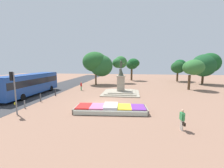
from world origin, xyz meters
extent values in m
plane|color=#8C6651|center=(0.00, 0.00, 0.00)|extent=(95.32, 95.32, 0.00)
cube|color=#333335|center=(-11.35, 0.00, 0.01)|extent=(6.50, 83.40, 0.01)
cube|color=#38281C|center=(1.26, -2.95, 0.22)|extent=(7.02, 2.74, 0.44)
cube|color=gray|center=(1.35, -4.12, 0.24)|extent=(7.06, 0.62, 0.48)
cube|color=gray|center=(1.17, -1.79, 0.24)|extent=(7.06, 0.62, 0.48)
cube|color=gray|center=(-2.22, -3.21, 0.24)|extent=(0.28, 2.44, 0.48)
cube|color=gray|center=(4.74, -2.69, 0.24)|extent=(0.28, 2.44, 0.48)
cube|color=red|center=(-1.40, -3.15, 0.51)|extent=(1.48, 2.13, 0.15)
cube|color=#D86699|center=(-0.07, -3.05, 0.51)|extent=(1.48, 2.13, 0.14)
cube|color=white|center=(1.26, -2.95, 0.58)|extent=(1.48, 2.13, 0.28)
cube|color=yellow|center=(2.59, -2.85, 0.50)|extent=(1.48, 2.13, 0.12)
cube|color=#72339E|center=(3.92, -2.75, 0.49)|extent=(1.48, 2.13, 0.11)
cube|color=#B2BCAD|center=(1.35, -4.17, 0.24)|extent=(6.71, 0.70, 0.39)
cube|color=gray|center=(1.60, 6.08, 0.07)|extent=(5.68, 5.68, 0.14)
cube|color=#9F9480|center=(1.60, 6.08, 0.21)|extent=(4.65, 4.65, 0.14)
cube|color=#9D937F|center=(1.60, 6.08, 0.36)|extent=(3.61, 3.61, 0.14)
cube|color=#9E937F|center=(1.60, 6.08, 1.56)|extent=(1.14, 1.14, 2.27)
cube|color=#9E937F|center=(1.60, 6.08, 2.76)|extent=(1.34, 1.34, 0.12)
cone|color=#384233|center=(1.60, 6.08, 3.45)|extent=(0.85, 0.85, 1.27)
cylinder|color=#384233|center=(1.60, 6.08, 4.46)|extent=(0.36, 0.36, 0.74)
sphere|color=#384233|center=(1.60, 6.08, 4.99)|extent=(0.32, 0.32, 0.32)
cylinder|color=#384233|center=(1.83, 6.10, 4.61)|extent=(0.67, 0.16, 0.40)
cylinder|color=slate|center=(-7.31, -4.96, 2.00)|extent=(0.12, 0.12, 4.00)
cube|color=black|center=(-7.51, -4.96, 3.60)|extent=(0.24, 0.28, 0.80)
cylinder|color=red|center=(-7.65, -4.96, 3.86)|extent=(0.03, 0.14, 0.14)
cylinder|color=#543E08|center=(-7.65, -4.96, 3.60)|extent=(0.03, 0.14, 0.14)
cylinder|color=#0D4211|center=(-7.65, -4.96, 3.33)|extent=(0.03, 0.14, 0.14)
cube|color=gold|center=(-7.41, -4.96, 1.05)|extent=(0.10, 0.16, 0.20)
cube|color=#1E4799|center=(-11.62, 2.96, 1.70)|extent=(2.56, 11.33, 2.71)
cube|color=black|center=(-11.62, 2.96, 2.11)|extent=(2.58, 10.99, 0.87)
cube|color=navy|center=(-11.62, 2.96, 3.11)|extent=(2.51, 11.11, 0.10)
cylinder|color=black|center=(-12.73, 6.64, 0.45)|extent=(0.29, 0.90, 0.90)
cylinder|color=black|center=(-10.46, 6.62, 0.45)|extent=(0.29, 0.90, 0.90)
cylinder|color=black|center=(-12.79, -0.15, 0.45)|extent=(0.29, 0.90, 0.90)
cylinder|color=black|center=(-10.51, -0.17, 0.45)|extent=(0.29, 0.90, 0.90)
cylinder|color=beige|center=(6.84, -6.32, 0.38)|extent=(0.13, 0.13, 0.77)
cylinder|color=beige|center=(6.87, -6.50, 0.38)|extent=(0.13, 0.13, 0.77)
cube|color=#338C4C|center=(6.86, -6.41, 1.04)|extent=(0.28, 0.41, 0.54)
cylinder|color=#338C4C|center=(6.82, -6.17, 1.01)|extent=(0.09, 0.09, 0.52)
cylinder|color=#338C4C|center=(6.90, -6.65, 1.01)|extent=(0.09, 0.09, 0.52)
sphere|color=tan|center=(6.86, -6.41, 1.44)|extent=(0.20, 0.20, 0.20)
cube|color=black|center=(6.91, -6.71, 0.57)|extent=(0.17, 0.30, 0.22)
cylinder|color=#338C4C|center=(-5.53, 7.87, 0.38)|extent=(0.13, 0.13, 0.76)
cylinder|color=#338C4C|center=(-5.43, 7.72, 0.38)|extent=(0.13, 0.13, 0.76)
cube|color=red|center=(-5.48, 7.80, 1.03)|extent=(0.39, 0.44, 0.54)
cylinder|color=red|center=(-5.61, 8.00, 1.00)|extent=(0.09, 0.09, 0.51)
cylinder|color=red|center=(-5.35, 7.60, 1.00)|extent=(0.09, 0.09, 0.51)
sphere|color=tan|center=(-5.48, 7.80, 1.42)|extent=(0.20, 0.20, 0.20)
cylinder|color=slate|center=(-7.94, -3.10, 0.38)|extent=(0.13, 0.13, 0.76)
sphere|color=slate|center=(-7.94, -3.10, 0.80)|extent=(0.14, 0.14, 0.14)
cylinder|color=#4C5156|center=(-7.93, -0.31, 0.45)|extent=(0.14, 0.14, 0.91)
sphere|color=#4C5156|center=(-7.93, -0.31, 0.95)|extent=(0.15, 0.15, 0.15)
cylinder|color=#2D2D33|center=(-7.85, 3.18, 0.37)|extent=(0.15, 0.15, 0.74)
sphere|color=#2D2D33|center=(-7.85, 3.18, 0.79)|extent=(0.17, 0.17, 0.17)
cylinder|color=#4C3823|center=(15.13, 23.77, 1.18)|extent=(0.47, 0.47, 2.36)
ellipsoid|color=#154F24|center=(15.83, 24.57, 4.14)|extent=(3.34, 3.21, 3.08)
ellipsoid|color=#1B4922|center=(14.95, 23.04, 3.69)|extent=(3.45, 3.22, 3.00)
cylinder|color=#4C3823|center=(13.54, 11.12, 1.33)|extent=(0.43, 0.43, 2.66)
ellipsoid|color=#306B31|center=(13.62, 11.26, 4.00)|extent=(2.62, 2.24, 2.39)
ellipsoid|color=#306B32|center=(14.14, 10.97, 4.04)|extent=(3.29, 3.55, 2.73)
cylinder|color=brown|center=(-4.52, 14.73, 1.17)|extent=(0.37, 0.37, 2.34)
ellipsoid|color=#245B2B|center=(-3.43, 15.48, 4.18)|extent=(5.03, 4.35, 4.71)
ellipsoid|color=#245D28|center=(-4.83, 15.32, 5.03)|extent=(5.40, 5.04, 4.39)
cylinder|color=#4C3823|center=(3.23, 24.51, 1.62)|extent=(0.52, 0.52, 3.24)
ellipsoid|color=#164D20|center=(3.64, 24.25, 4.77)|extent=(3.09, 3.36, 2.49)
ellipsoid|color=#1A4B22|center=(3.31, 24.17, 4.35)|extent=(3.14, 3.17, 2.52)
ellipsoid|color=#1D4B20|center=(3.79, 24.16, 4.73)|extent=(3.08, 2.64, 2.32)
cylinder|color=#4C3823|center=(19.43, 19.43, 1.07)|extent=(0.49, 0.49, 2.14)
ellipsoid|color=#1A4D27|center=(19.10, 18.72, 4.24)|extent=(5.03, 5.49, 4.93)
ellipsoid|color=#174E22|center=(20.29, 18.82, 4.79)|extent=(4.73, 4.15, 4.37)
ellipsoid|color=#1B4B27|center=(18.79, 18.69, 4.29)|extent=(4.20, 4.19, 3.16)
cylinder|color=#4C3823|center=(0.56, 18.57, 1.69)|extent=(0.47, 0.47, 3.37)
ellipsoid|color=#2B6732|center=(0.05, 18.44, 4.78)|extent=(2.77, 2.55, 2.34)
ellipsoid|color=#2C6A31|center=(0.62, 18.92, 4.97)|extent=(2.97, 2.79, 2.89)
camera|label=1|loc=(3.24, -17.15, 4.78)|focal=24.00mm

